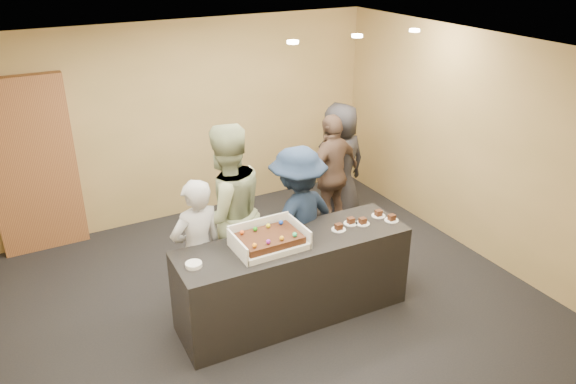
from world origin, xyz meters
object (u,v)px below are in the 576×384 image
object	(u,v)px
plate_stack	(194,265)
serving_counter	(293,278)
cake_box	(268,242)
person_navy_man	(298,220)
person_server_grey	(198,251)
person_sage_man	(226,213)
person_dark_suit	(339,164)
person_brown_extra	(332,174)
storage_cabinet	(33,167)
sheet_cake	(269,238)

from	to	relation	value
plate_stack	serving_counter	bearing A→B (deg)	-0.93
cake_box	person_navy_man	bearing A→B (deg)	36.56
cake_box	person_server_grey	xyz separation A→B (m)	(-0.58, 0.42, -0.17)
person_server_grey	person_sage_man	distance (m)	0.54
cake_box	person_dark_suit	xyz separation A→B (m)	(1.89, 1.60, -0.11)
serving_counter	person_server_grey	world-z (taller)	person_server_grey
person_server_grey	person_brown_extra	world-z (taller)	person_brown_extra
person_dark_suit	plate_stack	bearing A→B (deg)	29.01
storage_cabinet	person_dark_suit	size ratio (longest dim) A/B	1.32
storage_cabinet	plate_stack	distance (m)	2.95
storage_cabinet	sheet_cake	world-z (taller)	storage_cabinet
person_navy_man	person_dark_suit	world-z (taller)	person_navy_man
serving_counter	plate_stack	distance (m)	1.14
person_sage_man	person_navy_man	xyz separation A→B (m)	(0.72, -0.26, -0.15)
cake_box	storage_cabinet	bearing A→B (deg)	123.44
sheet_cake	person_navy_man	distance (m)	0.75
person_navy_man	person_dark_suit	bearing A→B (deg)	-152.50
storage_cabinet	cake_box	xyz separation A→B (m)	(1.81, -2.74, -0.16)
person_server_grey	person_sage_man	xyz separation A→B (m)	(0.43, 0.26, 0.21)
serving_counter	person_brown_extra	world-z (taller)	person_brown_extra
cake_box	sheet_cake	distance (m)	0.06
storage_cabinet	sheet_cake	xyz separation A→B (m)	(1.81, -2.77, -0.11)
serving_counter	person_dark_suit	world-z (taller)	person_dark_suit
person_server_grey	person_brown_extra	distance (m)	2.42
cake_box	person_dark_suit	distance (m)	2.48
serving_counter	cake_box	world-z (taller)	cake_box
cake_box	person_dark_suit	size ratio (longest dim) A/B	0.41
person_brown_extra	person_dark_suit	bearing A→B (deg)	-156.21
sheet_cake	plate_stack	xyz separation A→B (m)	(-0.77, 0.02, -0.08)
plate_stack	person_navy_man	xyz separation A→B (m)	(1.34, 0.43, -0.08)
cake_box	plate_stack	bearing A→B (deg)	-179.35
sheet_cake	person_server_grey	bearing A→B (deg)	142.09
serving_counter	person_brown_extra	size ratio (longest dim) A/B	1.48
storage_cabinet	person_server_grey	world-z (taller)	storage_cabinet
storage_cabinet	person_brown_extra	size ratio (longest dim) A/B	1.36
serving_counter	plate_stack	world-z (taller)	plate_stack
serving_counter	cake_box	bearing A→B (deg)	176.45
storage_cabinet	plate_stack	bearing A→B (deg)	-69.27
storage_cabinet	person_server_grey	xyz separation A→B (m)	(1.23, -2.32, -0.33)
storage_cabinet	person_brown_extra	world-z (taller)	storage_cabinet
person_sage_man	storage_cabinet	bearing A→B (deg)	-57.65
person_navy_man	person_brown_extra	size ratio (longest dim) A/B	1.03
sheet_cake	person_server_grey	world-z (taller)	person_server_grey
person_brown_extra	storage_cabinet	bearing A→B (deg)	-37.77
storage_cabinet	cake_box	bearing A→B (deg)	-56.56
serving_counter	sheet_cake	world-z (taller)	sheet_cake
plate_stack	person_navy_man	world-z (taller)	person_navy_man
storage_cabinet	person_dark_suit	bearing A→B (deg)	-17.18
cake_box	person_navy_man	xyz separation A→B (m)	(0.57, 0.42, -0.11)
person_navy_man	person_dark_suit	size ratio (longest dim) A/B	1.00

